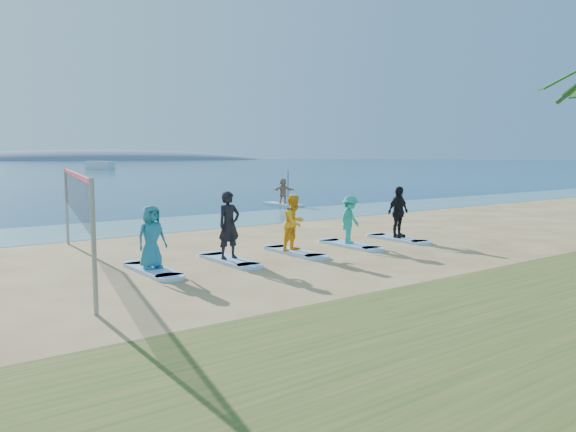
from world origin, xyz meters
TOP-DOWN VIEW (x-y plane):
  - ground at (0.00, 0.00)m, footprint 600.00×600.00m
  - shallow_water at (0.00, 10.50)m, footprint 600.00×600.00m
  - island_ridge at (95.00, 300.00)m, footprint 220.00×56.00m
  - volleyball_net at (-6.13, 3.18)m, footprint 1.96×8.89m
  - paddleboard at (8.76, 14.86)m, footprint 0.85×3.03m
  - paddleboarder at (8.76, 14.86)m, footprint 0.94×1.41m
  - boat_offshore_b at (27.03, 104.32)m, footprint 4.47×6.96m
  - surfboard_0 at (-4.73, 1.77)m, footprint 0.70×2.20m
  - student_0 at (-4.73, 1.77)m, footprint 0.84×0.62m
  - surfboard_1 at (-2.51, 1.77)m, footprint 0.70×2.20m
  - student_1 at (-2.51, 1.77)m, footprint 0.71×0.50m
  - surfboard_2 at (-0.29, 1.77)m, footprint 0.70×2.20m
  - student_2 at (-0.29, 1.77)m, footprint 0.95×0.83m
  - surfboard_3 at (1.93, 1.77)m, footprint 0.70×2.20m
  - student_3 at (1.93, 1.77)m, footprint 1.13×0.88m
  - surfboard_4 at (4.15, 1.77)m, footprint 0.70×2.20m
  - student_4 at (4.15, 1.77)m, footprint 1.07×0.54m

SIDE VIEW (x-z plane):
  - ground at x=0.00m, z-range 0.00..0.00m
  - island_ridge at x=95.00m, z-range -9.00..9.00m
  - boat_offshore_b at x=27.03m, z-range -0.84..0.84m
  - shallow_water at x=0.00m, z-range 0.01..0.01m
  - surfboard_0 at x=-4.73m, z-range 0.00..0.09m
  - surfboard_1 at x=-2.51m, z-range 0.00..0.09m
  - surfboard_2 at x=-0.29m, z-range 0.00..0.09m
  - surfboard_3 at x=1.93m, z-range 0.00..0.09m
  - surfboard_4 at x=4.15m, z-range 0.00..0.09m
  - paddleboard at x=8.76m, z-range 0.00..0.12m
  - paddleboarder at x=8.76m, z-range 0.12..1.58m
  - student_3 at x=1.93m, z-range 0.09..1.62m
  - student_0 at x=-4.73m, z-range 0.09..1.67m
  - student_2 at x=-0.29m, z-range 0.09..1.75m
  - student_4 at x=4.15m, z-range 0.09..1.84m
  - student_1 at x=-2.51m, z-range 0.09..1.93m
  - volleyball_net at x=-6.13m, z-range 0.65..3.15m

